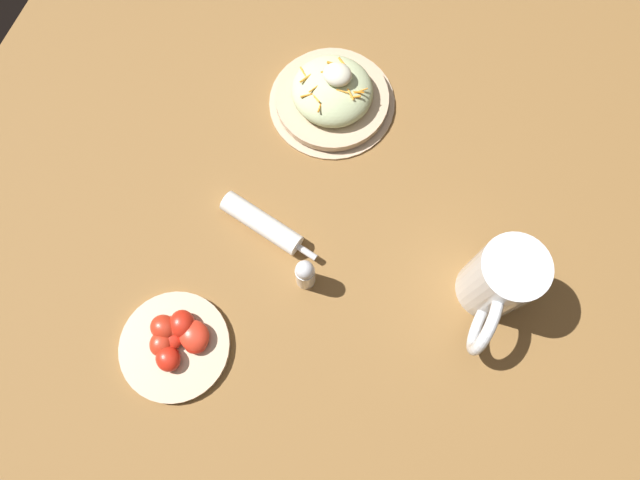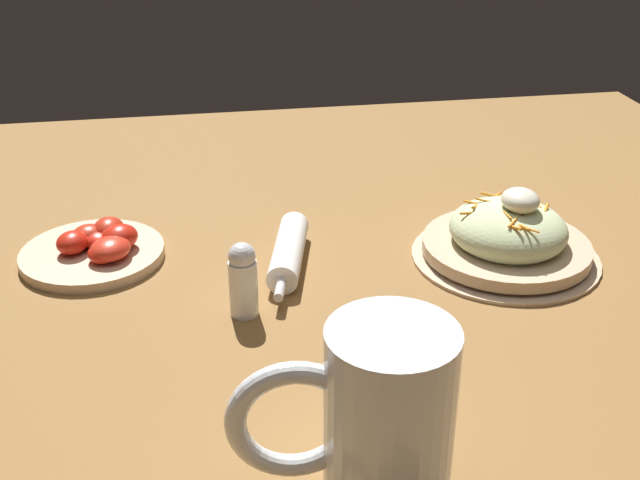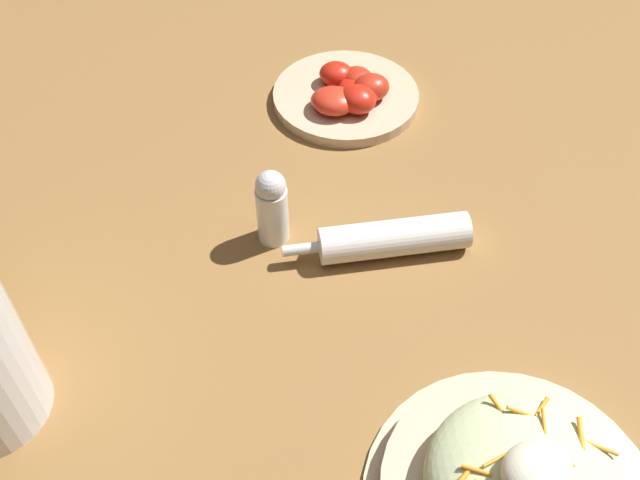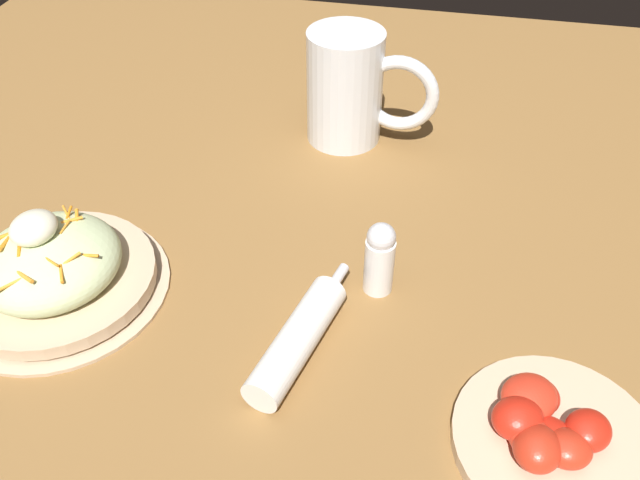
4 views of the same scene
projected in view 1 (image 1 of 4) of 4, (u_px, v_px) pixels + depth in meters
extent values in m
plane|color=olive|center=(335.00, 236.00, 0.91)|extent=(1.43, 1.43, 0.00)
cylinder|color=#D1B28E|center=(332.00, 102.00, 0.98)|extent=(0.23, 0.23, 0.01)
cylinder|color=#D1B28E|center=(332.00, 98.00, 0.97)|extent=(0.20, 0.20, 0.01)
ellipsoid|color=beige|center=(332.00, 91.00, 0.94)|extent=(0.14, 0.14, 0.06)
cylinder|color=orange|center=(359.00, 91.00, 0.92)|extent=(0.02, 0.02, 0.00)
cylinder|color=orange|center=(342.00, 62.00, 0.93)|extent=(0.02, 0.01, 0.01)
cylinder|color=orange|center=(351.00, 94.00, 0.91)|extent=(0.02, 0.02, 0.01)
cylinder|color=orange|center=(334.00, 64.00, 0.93)|extent=(0.02, 0.01, 0.01)
cylinder|color=orange|center=(314.00, 88.00, 0.91)|extent=(0.01, 0.02, 0.00)
cylinder|color=orange|center=(306.00, 78.00, 0.92)|extent=(0.02, 0.03, 0.01)
cylinder|color=orange|center=(342.00, 91.00, 0.91)|extent=(0.02, 0.00, 0.00)
cylinder|color=orange|center=(303.00, 72.00, 0.93)|extent=(0.02, 0.02, 0.01)
cylinder|color=orange|center=(357.00, 92.00, 0.91)|extent=(0.03, 0.01, 0.01)
cylinder|color=orange|center=(307.00, 95.00, 0.92)|extent=(0.02, 0.01, 0.01)
cylinder|color=orange|center=(316.00, 98.00, 0.91)|extent=(0.02, 0.01, 0.01)
cylinder|color=orange|center=(355.00, 97.00, 0.91)|extent=(0.02, 0.01, 0.01)
cylinder|color=orange|center=(320.00, 107.00, 0.91)|extent=(0.00, 0.02, 0.00)
cylinder|color=orange|center=(340.00, 79.00, 0.92)|extent=(0.03, 0.01, 0.00)
cylinder|color=orange|center=(330.00, 71.00, 0.92)|extent=(0.03, 0.02, 0.01)
ellipsoid|color=#EFEACC|center=(337.00, 75.00, 0.91)|extent=(0.05, 0.04, 0.03)
cylinder|color=white|center=(500.00, 280.00, 0.81)|extent=(0.10, 0.10, 0.15)
cylinder|color=#B76B14|center=(494.00, 284.00, 0.84)|extent=(0.09, 0.09, 0.09)
cylinder|color=white|center=(505.00, 276.00, 0.79)|extent=(0.09, 0.09, 0.01)
torus|color=white|center=(485.00, 322.00, 0.79)|extent=(0.02, 0.10, 0.10)
cylinder|color=white|center=(261.00, 223.00, 0.90)|extent=(0.15, 0.07, 0.04)
cylinder|color=silver|center=(307.00, 252.00, 0.88)|extent=(0.04, 0.02, 0.01)
cylinder|color=#D1B28E|center=(175.00, 346.00, 0.85)|extent=(0.17, 0.17, 0.01)
ellipsoid|color=red|center=(168.00, 359.00, 0.82)|extent=(0.05, 0.05, 0.03)
ellipsoid|color=red|center=(164.00, 327.00, 0.84)|extent=(0.05, 0.05, 0.03)
ellipsoid|color=red|center=(182.00, 324.00, 0.84)|extent=(0.06, 0.06, 0.03)
ellipsoid|color=red|center=(172.00, 327.00, 0.84)|extent=(0.05, 0.04, 0.02)
ellipsoid|color=red|center=(194.00, 336.00, 0.83)|extent=(0.07, 0.07, 0.03)
ellipsoid|color=red|center=(196.00, 343.00, 0.83)|extent=(0.05, 0.05, 0.02)
ellipsoid|color=red|center=(161.00, 344.00, 0.83)|extent=(0.04, 0.05, 0.02)
ellipsoid|color=red|center=(170.00, 339.00, 0.83)|extent=(0.05, 0.05, 0.02)
cylinder|color=white|center=(305.00, 276.00, 0.86)|extent=(0.03, 0.03, 0.06)
sphere|color=silver|center=(305.00, 270.00, 0.82)|extent=(0.03, 0.03, 0.03)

